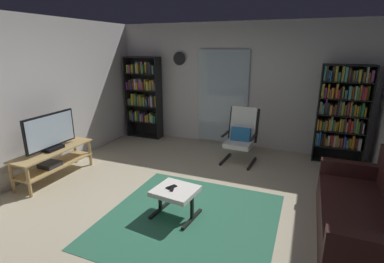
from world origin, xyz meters
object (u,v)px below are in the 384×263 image
(bookshelf_near_sofa, at_px, (342,110))
(cell_phone, at_px, (172,187))
(leather_sofa, at_px, (370,217))
(wall_clock, at_px, (179,59))
(tv_stand, at_px, (54,159))
(tv_remote, at_px, (172,188))
(bookshelf_near_tv, at_px, (144,95))
(ottoman, at_px, (175,194))
(lounge_armchair, at_px, (241,134))
(television, at_px, (51,133))

(bookshelf_near_sofa, relative_size, cell_phone, 12.93)
(leather_sofa, distance_m, wall_clock, 4.67)
(leather_sofa, height_order, wall_clock, wall_clock)
(tv_stand, distance_m, tv_remote, 2.32)
(bookshelf_near_tv, height_order, ottoman, bookshelf_near_tv)
(bookshelf_near_tv, relative_size, leather_sofa, 1.01)
(tv_stand, xyz_separation_m, tv_remote, (2.30, -0.28, 0.06))
(tv_stand, bearing_deg, bookshelf_near_tv, 86.05)
(tv_remote, bearing_deg, leather_sofa, -6.20)
(tv_stand, relative_size, ottoman, 2.41)
(bookshelf_near_tv, distance_m, bookshelf_near_sofa, 4.18)
(ottoman, xyz_separation_m, cell_phone, (-0.06, 0.02, 0.07))
(lounge_armchair, bearing_deg, cell_phone, -100.67)
(leather_sofa, distance_m, cell_phone, 2.29)
(tv_stand, bearing_deg, bookshelf_near_sofa, 30.34)
(tv_remote, bearing_deg, bookshelf_near_sofa, 39.09)
(television, distance_m, cell_phone, 2.32)
(leather_sofa, bearing_deg, lounge_armchair, 135.24)
(tv_stand, xyz_separation_m, bookshelf_near_sofa, (4.36, 2.55, 0.67))
(television, height_order, tv_remote, television)
(lounge_armchair, bearing_deg, tv_stand, -144.51)
(ottoman, bearing_deg, television, 173.21)
(television, xyz_separation_m, tv_remote, (2.30, -0.29, -0.39))
(leather_sofa, height_order, cell_phone, leather_sofa)
(bookshelf_near_tv, distance_m, tv_remote, 3.62)
(bookshelf_near_tv, bearing_deg, tv_remote, -53.51)
(bookshelf_near_tv, bearing_deg, cell_phone, -53.58)
(tv_stand, xyz_separation_m, cell_phone, (2.27, -0.24, 0.06))
(tv_stand, height_order, wall_clock, wall_clock)
(television, distance_m, wall_clock, 3.11)
(television, bearing_deg, ottoman, -6.79)
(television, bearing_deg, cell_phone, -6.51)
(leather_sofa, bearing_deg, tv_stand, -179.19)
(television, bearing_deg, tv_remote, -7.20)
(bookshelf_near_tv, bearing_deg, ottoman, -52.95)
(bookshelf_near_tv, xyz_separation_m, leather_sofa, (4.36, -2.53, -0.70))
(bookshelf_near_sofa, distance_m, tv_remote, 3.55)
(television, xyz_separation_m, wall_clock, (1.04, 2.73, 1.07))
(bookshelf_near_sofa, xyz_separation_m, wall_clock, (-3.32, 0.19, 0.85))
(television, xyz_separation_m, ottoman, (2.33, -0.28, -0.46))
(tv_remote, bearing_deg, bookshelf_near_tv, 111.66)
(bookshelf_near_sofa, height_order, wall_clock, wall_clock)
(television, distance_m, lounge_armchair, 3.29)
(ottoman, bearing_deg, tv_remote, -160.19)
(leather_sofa, bearing_deg, ottoman, -171.56)
(television, height_order, bookshelf_near_sofa, bookshelf_near_sofa)
(television, height_order, lounge_armchair, television)
(television, bearing_deg, lounge_armchair, 35.31)
(tv_remote, bearing_deg, lounge_armchair, 65.37)
(bookshelf_near_sofa, xyz_separation_m, leather_sofa, (0.18, -2.49, -0.68))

